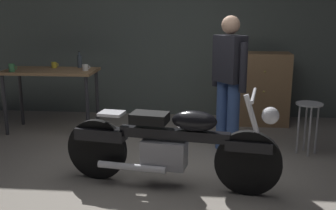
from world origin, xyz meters
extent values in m
plane|color=gray|center=(0.00, 0.00, 0.00)|extent=(12.00, 12.00, 0.00)
cube|color=#56605B|center=(0.00, 2.80, 1.55)|extent=(8.00, 0.12, 3.10)
cube|color=#99724C|center=(-1.73, 1.65, 0.88)|extent=(1.30, 0.64, 0.04)
cylinder|color=#2D2D33|center=(-2.32, 1.39, 0.43)|extent=(0.05, 0.05, 0.86)
cylinder|color=#2D2D33|center=(-1.14, 1.39, 0.43)|extent=(0.05, 0.05, 0.86)
cylinder|color=#2D2D33|center=(-2.32, 1.91, 0.43)|extent=(0.05, 0.05, 0.86)
cylinder|color=#2D2D33|center=(-1.14, 1.91, 0.43)|extent=(0.05, 0.05, 0.86)
cylinder|color=black|center=(0.88, -0.22, 0.32)|extent=(0.64, 0.17, 0.64)
cylinder|color=black|center=(-0.65, 0.03, 0.32)|extent=(0.64, 0.17, 0.64)
cube|color=black|center=(0.88, -0.22, 0.50)|extent=(0.46, 0.21, 0.10)
cube|color=black|center=(-0.60, 0.02, 0.50)|extent=(0.54, 0.26, 0.12)
cube|color=gray|center=(0.07, -0.09, 0.34)|extent=(0.47, 0.31, 0.28)
cube|color=black|center=(0.17, -0.10, 0.55)|extent=(1.10, 0.27, 0.10)
ellipsoid|color=black|center=(0.37, -0.14, 0.70)|extent=(0.47, 0.29, 0.20)
cube|color=black|center=(-0.08, -0.06, 0.70)|extent=(0.39, 0.29, 0.10)
cube|color=silver|center=(-0.47, 0.00, 0.72)|extent=(0.27, 0.24, 0.03)
cylinder|color=silver|center=(0.94, -0.23, 0.65)|extent=(0.27, 0.09, 0.68)
cylinder|color=silver|center=(0.90, -0.22, 0.98)|extent=(0.13, 0.60, 0.03)
sphere|color=silver|center=(1.06, -0.25, 0.80)|extent=(0.16, 0.16, 0.16)
cylinder|color=silver|center=(-0.25, -0.18, 0.22)|extent=(0.70, 0.18, 0.07)
cylinder|color=#3E5B9B|center=(0.81, 0.94, 0.44)|extent=(0.15, 0.15, 0.88)
cylinder|color=#3E5B9B|center=(0.69, 1.10, 0.44)|extent=(0.15, 0.15, 0.88)
cube|color=#26262D|center=(0.75, 1.02, 1.16)|extent=(0.41, 0.43, 0.56)
cylinder|color=#26262D|center=(0.90, 0.83, 1.08)|extent=(0.09, 0.09, 0.58)
cylinder|color=#26262D|center=(0.60, 1.21, 1.08)|extent=(0.09, 0.09, 0.58)
sphere|color=tan|center=(0.75, 1.02, 1.56)|extent=(0.22, 0.22, 0.22)
cylinder|color=#B2B2B7|center=(1.72, 0.99, 0.63)|extent=(0.32, 0.32, 0.02)
cylinder|color=#B2B2B7|center=(1.83, 0.99, 0.31)|extent=(0.02, 0.02, 0.62)
cylinder|color=#B2B2B7|center=(1.72, 1.10, 0.31)|extent=(0.02, 0.02, 0.62)
cylinder|color=#B2B2B7|center=(1.61, 0.99, 0.31)|extent=(0.02, 0.02, 0.62)
cylinder|color=#B2B2B7|center=(1.72, 0.88, 0.31)|extent=(0.02, 0.02, 0.62)
cube|color=#99724C|center=(1.33, 2.30, 0.55)|extent=(0.80, 0.44, 1.10)
sphere|color=tan|center=(1.33, 2.07, 0.85)|extent=(0.04, 0.04, 0.04)
sphere|color=tan|center=(1.33, 2.07, 0.55)|extent=(0.04, 0.04, 0.04)
sphere|color=tan|center=(1.33, 2.07, 0.25)|extent=(0.04, 0.04, 0.04)
cylinder|color=#3D7F4C|center=(-2.18, 1.41, 0.96)|extent=(0.08, 0.08, 0.11)
torus|color=#3D7F4C|center=(-2.13, 1.41, 0.96)|extent=(0.06, 0.01, 0.06)
cylinder|color=white|center=(-1.21, 1.60, 0.94)|extent=(0.08, 0.08, 0.09)
torus|color=white|center=(-1.16, 1.60, 0.95)|extent=(0.05, 0.01, 0.05)
cylinder|color=yellow|center=(-1.74, 1.83, 0.94)|extent=(0.08, 0.08, 0.09)
torus|color=yellow|center=(-1.69, 1.83, 0.95)|extent=(0.05, 0.01, 0.05)
cylinder|color=#3F4C59|center=(-1.37, 1.88, 0.99)|extent=(0.06, 0.06, 0.18)
cylinder|color=#3F4C59|center=(-1.37, 1.88, 1.10)|extent=(0.03, 0.03, 0.05)
cylinder|color=black|center=(-1.37, 1.88, 1.14)|extent=(0.03, 0.03, 0.01)
camera|label=1|loc=(0.45, -3.90, 1.76)|focal=43.51mm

